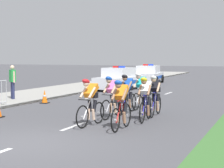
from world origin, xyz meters
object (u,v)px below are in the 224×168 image
police_car_nearest (119,80)px  cyclist_third (112,97)px  cyclist_fifth (127,93)px  traffic_cone_near (45,97)px  cyclist_sixth (155,95)px  cyclist_second (121,104)px  cyclist_lead (90,102)px  police_car_second (148,75)px  spectator_back (13,80)px  cyclist_seventh (141,91)px  cyclist_fourth (146,98)px

police_car_nearest → cyclist_third: bearing=-69.6°
cyclist_fifth → traffic_cone_near: size_ratio=2.69×
cyclist_third → cyclist_sixth: same height
cyclist_third → police_car_nearest: size_ratio=0.38×
cyclist_second → police_car_nearest: bearing=111.9°
cyclist_second → traffic_cone_near: bearing=140.7°
cyclist_fifth → cyclist_sixth: same height
cyclist_third → police_car_nearest: police_car_nearest is taller
cyclist_lead → cyclist_second: size_ratio=1.00×
cyclist_third → traffic_cone_near: size_ratio=2.69×
cyclist_lead → police_car_nearest: 13.48m
police_car_second → spectator_back: 14.86m
cyclist_third → cyclist_lead: bearing=-92.0°
cyclist_second → cyclist_third: (-1.07, 1.87, 0.00)m
cyclist_third → cyclist_fifth: size_ratio=1.00×
cyclist_fifth → police_car_second: (-4.20, 16.18, -0.11)m
police_car_nearest → spectator_back: spectator_back is taller
cyclist_third → cyclist_fifth: same height
police_car_nearest → cyclist_second: bearing=-68.1°
cyclist_sixth → police_car_nearest: size_ratio=0.38×
cyclist_fifth → spectator_back: spectator_back is taller
police_car_nearest → police_car_second: bearing=90.0°
cyclist_lead → cyclist_seventh: bearing=87.1°
police_car_second → traffic_cone_near: size_ratio=7.11×
cyclist_fourth → spectator_back: 8.48m
police_car_nearest → traffic_cone_near: police_car_nearest is taller
cyclist_lead → cyclist_second: (1.13, -0.19, 0.00)m
cyclist_sixth → cyclist_lead: bearing=-115.3°
cyclist_third → cyclist_sixth: 1.69m
cyclist_lead → police_car_second: 19.71m
cyclist_fifth → police_car_second: bearing=104.5°
police_car_nearest → traffic_cone_near: bearing=-93.6°
cyclist_third → cyclist_fifth: bearing=88.3°
cyclist_seventh → cyclist_lead: bearing=-92.9°
cyclist_fifth → cyclist_seventh: 1.31m
cyclist_third → police_car_nearest: bearing=110.4°
cyclist_fifth → cyclist_fourth: bearing=-51.2°
traffic_cone_near → spectator_back: 2.07m
cyclist_fifth → cyclist_seventh: size_ratio=1.00×
cyclist_lead → cyclist_third: (0.06, 1.68, 0.00)m
cyclist_fifth → spectator_back: size_ratio=1.03×
cyclist_third → police_car_second: size_ratio=0.38×
police_car_nearest → spectator_back: bearing=-106.6°
police_car_second → traffic_cone_near: bearing=-92.1°
cyclist_sixth → spectator_back: 8.09m
police_car_nearest → police_car_second: (0.00, 6.45, 0.00)m
traffic_cone_near → spectator_back: bearing=176.9°
cyclist_lead → cyclist_fourth: (1.35, 1.55, 0.00)m
cyclist_fifth → traffic_cone_near: cyclist_fifth is taller
cyclist_sixth → cyclist_seventh: 1.96m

